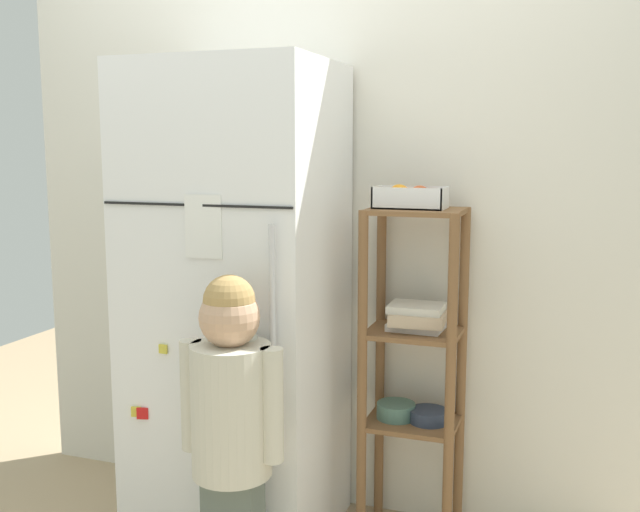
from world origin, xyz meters
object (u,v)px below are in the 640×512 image
object	(u,v)px
child_standing	(232,409)
refrigerator	(237,305)
pantry_shelf_unit	(414,355)
fruit_bin	(409,198)

from	to	relation	value
child_standing	refrigerator	bearing A→B (deg)	113.22
refrigerator	child_standing	size ratio (longest dim) A/B	1.63
pantry_shelf_unit	fruit_bin	bearing A→B (deg)	-179.21
child_standing	pantry_shelf_unit	bearing A→B (deg)	53.38
refrigerator	pantry_shelf_unit	world-z (taller)	refrigerator
refrigerator	fruit_bin	size ratio (longest dim) A/B	6.99
child_standing	fruit_bin	size ratio (longest dim) A/B	4.28
pantry_shelf_unit	fruit_bin	distance (m)	0.58
child_standing	fruit_bin	world-z (taller)	fruit_bin
pantry_shelf_unit	refrigerator	bearing A→B (deg)	-166.09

